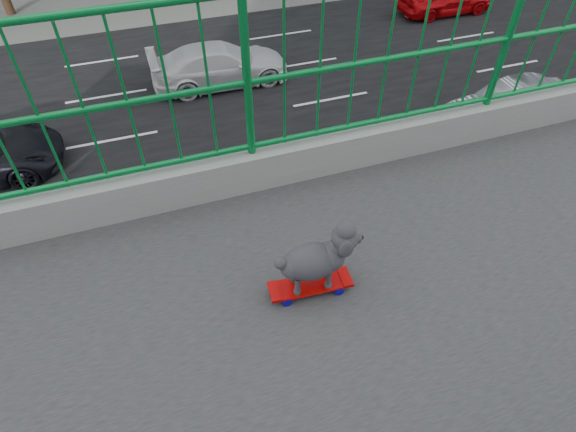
% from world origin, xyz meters
% --- Properties ---
extents(road, '(18.00, 90.00, 0.02)m').
position_xyz_m(road, '(-13.00, 0.00, 0.01)').
color(road, black).
rests_on(road, ground).
extents(skateboard, '(0.19, 0.52, 0.07)m').
position_xyz_m(skateboard, '(-0.32, 2.04, 7.05)').
color(skateboard, red).
rests_on(skateboard, footbridge).
extents(poodle, '(0.24, 0.52, 0.43)m').
position_xyz_m(poodle, '(-0.31, 2.07, 7.30)').
color(poodle, '#2A272C').
rests_on(poodle, skateboard).
extents(car_1, '(1.71, 4.89, 1.61)m').
position_xyz_m(car_1, '(-9.20, 12.98, 0.81)').
color(car_1, '#9A9A9F').
rests_on(car_1, ground).
extents(car_3, '(2.15, 5.29, 1.53)m').
position_xyz_m(car_3, '(-15.60, 4.41, 0.77)').
color(car_3, silver).
rests_on(car_3, ground).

